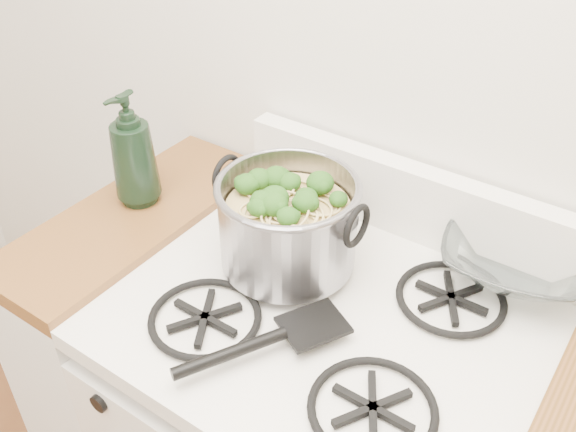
{
  "coord_description": "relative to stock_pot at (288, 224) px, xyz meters",
  "views": [
    {
      "loc": [
        0.42,
        0.53,
        1.73
      ],
      "look_at": [
        -0.13,
        1.32,
        1.03
      ],
      "focal_mm": 40.0,
      "sensor_mm": 36.0,
      "label": 1
    }
  ],
  "objects": [
    {
      "name": "counter_left",
      "position": [
        -0.37,
        -0.06,
        -0.55
      ],
      "size": [
        0.25,
        0.65,
        0.92
      ],
      "color": "silver",
      "rests_on": "ground"
    },
    {
      "name": "spatula",
      "position": [
        0.14,
        -0.12,
        -0.07
      ],
      "size": [
        0.4,
        0.41,
        0.02
      ],
      "primitive_type": null,
      "rotation": [
        0.0,
        0.0,
        -0.49
      ],
      "color": "black",
      "rests_on": "gas_range"
    },
    {
      "name": "bottle",
      "position": [
        -0.39,
        -0.02,
        0.04
      ],
      "size": [
        0.1,
        0.1,
        0.26
      ],
      "primitive_type": "imported",
      "rotation": [
        0.0,
        0.0,
        -0.01
      ],
      "color": "black",
      "rests_on": "counter_left"
    },
    {
      "name": "stock_pot",
      "position": [
        0.0,
        0.0,
        0.0
      ],
      "size": [
        0.3,
        0.27,
        0.18
      ],
      "color": "gray",
      "rests_on": "gas_range"
    },
    {
      "name": "glass_bowl",
      "position": [
        0.37,
        0.22,
        -0.07
      ],
      "size": [
        0.12,
        0.12,
        0.03
      ],
      "primitive_type": "imported",
      "rotation": [
        0.0,
        0.0,
        0.14
      ],
      "color": "white",
      "rests_on": "gas_range"
    }
  ]
}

